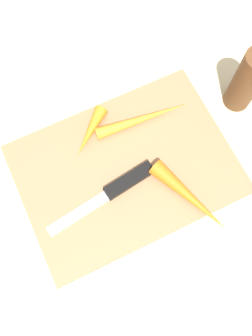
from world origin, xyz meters
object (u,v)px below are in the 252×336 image
Objects in this scene: carrot_shortest at (90,132)px; pepper_grinder at (247,81)px; knife at (123,185)px; cutting_board at (126,169)px; carrot_longest at (143,119)px; carrot_medium at (189,197)px.

pepper_grinder reaches higher than carrot_shortest.
knife is 2.14× the size of carrot_shortest.
knife is at bearing 13.05° from pepper_grinder.
cutting_board is 0.25m from pepper_grinder.
carrot_longest is 1.13× the size of carrot_medium.
pepper_grinder is at bearing -174.61° from knife.
cutting_board is 2.38× the size of carrot_medium.
carrot_longest is 1.83× the size of carrot_shortest.
cutting_board is 3.84× the size of carrot_shortest.
knife is 0.11m from carrot_shortest.
carrot_longest is at bearing -9.93° from pepper_grinder.
knife is 0.27m from pepper_grinder.
carrot_medium reaches higher than knife.
carrot_medium is 0.22m from pepper_grinder.
carrot_shortest is (0.01, -0.11, 0.01)m from knife.
carrot_longest is 0.09m from carrot_shortest.
cutting_board is at bearing 69.20° from carrot_shortest.
carrot_shortest is 0.62× the size of carrot_medium.
carrot_longest is 0.19m from pepper_grinder.
carrot_longest reaches higher than knife.
knife is 0.11m from carrot_medium.
cutting_board is 0.09m from carrot_shortest.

